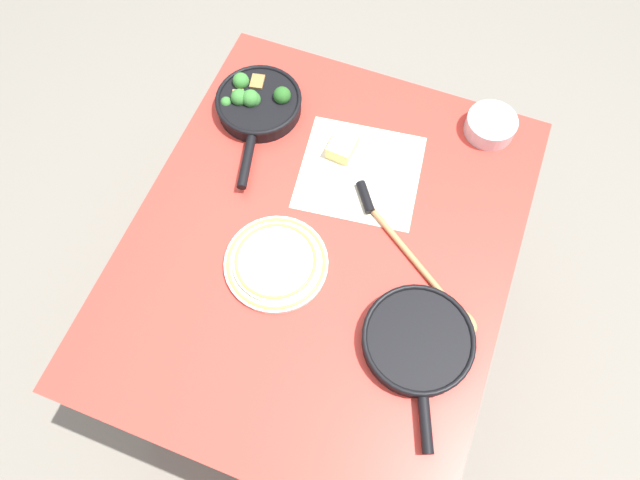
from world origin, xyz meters
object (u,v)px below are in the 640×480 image
(grater_knife, at_px, (360,183))
(skillet_eggs, at_px, (418,341))
(skillet_broccoli, at_px, (257,103))
(prep_bowl_steel, at_px, (491,125))
(dinner_plate_stack, at_px, (276,262))
(cheese_block, at_px, (342,147))
(wooden_spoon, at_px, (429,278))

(grater_knife, bearing_deg, skillet_eggs, -179.56)
(skillet_broccoli, bearing_deg, prep_bowl_steel, 90.43)
(skillet_eggs, bearing_deg, grater_knife, -165.39)
(skillet_eggs, distance_m, dinner_plate_stack, 0.37)
(dinner_plate_stack, bearing_deg, cheese_block, -5.94)
(skillet_eggs, bearing_deg, wooden_spoon, 165.02)
(skillet_broccoli, bearing_deg, skillet_eggs, 37.42)
(skillet_eggs, height_order, dinner_plate_stack, skillet_eggs)
(skillet_broccoli, distance_m, cheese_block, 0.26)
(grater_knife, distance_m, dinner_plate_stack, 0.30)
(grater_knife, bearing_deg, wooden_spoon, -164.12)
(wooden_spoon, bearing_deg, prep_bowl_steel, 120.49)
(prep_bowl_steel, bearing_deg, grater_knife, 136.49)
(wooden_spoon, height_order, grater_knife, grater_knife)
(grater_knife, relative_size, cheese_block, 2.63)
(dinner_plate_stack, bearing_deg, wooden_spoon, -75.02)
(dinner_plate_stack, distance_m, prep_bowl_steel, 0.66)
(grater_knife, height_order, cheese_block, cheese_block)
(skillet_eggs, bearing_deg, cheese_block, -163.78)
(skillet_eggs, xyz_separation_m, dinner_plate_stack, (0.07, 0.36, -0.01))
(skillet_eggs, relative_size, prep_bowl_steel, 2.65)
(skillet_broccoli, xyz_separation_m, dinner_plate_stack, (-0.40, -0.22, -0.02))
(prep_bowl_steel, bearing_deg, dinner_plate_stack, 145.75)
(skillet_broccoli, height_order, skillet_eggs, skillet_broccoli)
(prep_bowl_steel, bearing_deg, skillet_eggs, 178.96)
(skillet_eggs, distance_m, wooden_spoon, 0.16)
(skillet_eggs, bearing_deg, prep_bowl_steel, 157.21)
(skillet_broccoli, height_order, wooden_spoon, skillet_broccoli)
(cheese_block, distance_m, prep_bowl_steel, 0.39)
(wooden_spoon, bearing_deg, skillet_eggs, -49.01)
(skillet_broccoli, bearing_deg, grater_knife, 55.69)
(dinner_plate_stack, bearing_deg, skillet_eggs, -100.22)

